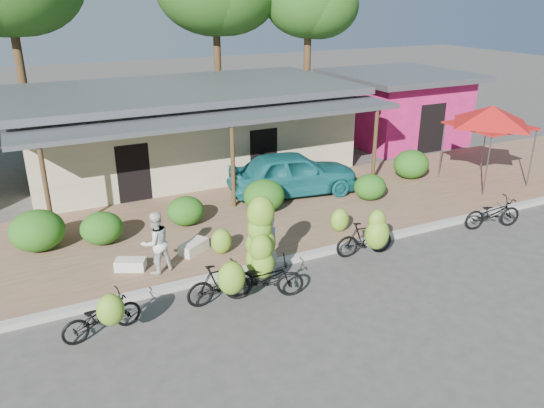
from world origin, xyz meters
The scene contains 26 objects.
ground centered at (0.00, 0.00, 0.00)m, with size 100.00×100.00×0.00m, color #403D3B.
sidewalk centered at (0.00, 5.00, 0.06)m, with size 60.00×6.00×0.12m, color #92684F.
curb centered at (0.00, 2.00, 0.07)m, with size 60.00×0.25×0.15m, color #A8A399.
shop_main centered at (0.00, 10.93, 1.72)m, with size 13.00×8.50×3.35m.
shop_pink centered at (10.50, 10.99, 1.67)m, with size 6.00×6.00×3.25m.
tree_near_right centered at (7.31, 14.61, 6.42)m, with size 4.44×4.26×8.08m.
hedge_0 centered at (-6.02, 5.50, 0.69)m, with size 1.46×1.32×1.14m, color #276116.
hedge_1 centered at (-4.38, 5.14, 0.58)m, with size 1.18×1.06×0.92m, color #276116.
hedge_2 centered at (-1.88, 5.37, 0.56)m, with size 1.14×1.02×0.89m, color #276116.
hedge_3 centered at (0.71, 5.28, 0.65)m, with size 1.35×1.22×1.05m, color #276116.
hedge_4 centered at (4.41, 4.65, 0.56)m, with size 1.13×1.01×0.88m, color #276116.
hedge_5 centered at (7.16, 5.82, 0.66)m, with size 1.38×1.24×1.08m, color #276116.
red_canopy centered at (9.31, 4.31, 2.61)m, with size 3.50×3.50×2.86m.
bike_far_left centered at (-5.10, 0.79, 0.52)m, with size 1.77×1.32×1.28m.
bike_left centered at (-2.42, 0.83, 0.61)m, with size 1.67×1.16×1.34m.
bike_center centered at (-1.38, 0.97, 0.90)m, with size 2.00×1.44×2.34m.
bike_right centered at (1.90, 1.25, 0.68)m, with size 1.71×1.28×1.57m.
bike_far_right centered at (6.51, 1.26, 0.48)m, with size 1.93×1.02×0.96m.
loose_banana_a centered at (-1.61, 3.08, 0.48)m, with size 0.57×0.48×0.71m, color olive.
loose_banana_b centered at (-0.83, 2.58, 0.46)m, with size 0.54×0.46×0.67m, color olive.
loose_banana_c centered at (2.05, 2.89, 0.47)m, with size 0.57×0.48×0.71m, color olive.
sack_near centered at (-2.26, 3.48, 0.27)m, with size 0.85×0.40×0.30m, color silver.
sack_far centered at (-4.03, 3.26, 0.26)m, with size 0.75×0.38×0.28m, color silver.
vendor centered at (-1.02, 1.45, 0.87)m, with size 0.64×0.42×1.75m, color #999999.
bystander centered at (-3.43, 2.83, 0.93)m, with size 0.79×0.62×1.63m, color silver.
teal_van centered at (2.31, 6.29, 0.89)m, with size 1.81×4.49×1.53m, color #17656B.
Camera 1 is at (-6.08, -9.08, 6.69)m, focal length 35.00 mm.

